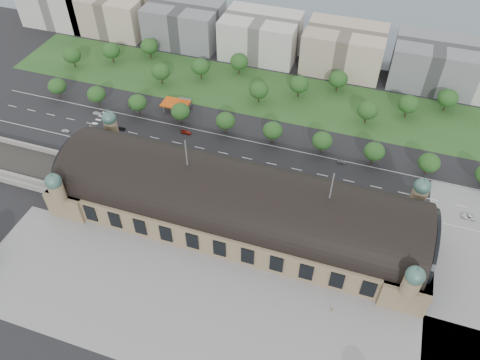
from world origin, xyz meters
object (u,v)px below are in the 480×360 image
(traffic_car_2, at_px, (121,128))
(pedestrian_0, at_px, (332,310))
(parked_car_5, at_px, (209,169))
(parked_car_2, at_px, (115,147))
(parked_car_4, at_px, (151,158))
(parked_car_6, at_px, (215,174))
(parked_car_3, at_px, (151,157))
(bus_east, at_px, (285,181))
(traffic_car_6, at_px, (468,217))
(parked_car_1, at_px, (123,149))
(traffic_car_0, at_px, (65,131))
(bus_west, at_px, (227,167))
(traffic_car_3, at_px, (186,132))
(parked_car_0, at_px, (104,149))
(bus_mid, at_px, (283,181))
(petrol_station, at_px, (180,103))
(traffic_car_5, at_px, (342,162))
(traffic_car_1, at_px, (97,113))

(traffic_car_2, bearing_deg, pedestrian_0, 66.83)
(parked_car_5, bearing_deg, parked_car_2, -126.83)
(parked_car_4, height_order, parked_car_6, parked_car_6)
(parked_car_3, relative_size, bus_east, 0.31)
(parked_car_6, bearing_deg, traffic_car_6, 63.29)
(parked_car_1, xyz_separation_m, parked_car_5, (44.24, 0.00, -0.14))
(parked_car_6, distance_m, pedestrian_0, 80.90)
(traffic_car_0, xyz_separation_m, bus_west, (86.35, -0.69, 0.92))
(traffic_car_2, xyz_separation_m, parked_car_1, (8.89, -13.67, 0.15))
(parked_car_2, relative_size, parked_car_3, 1.35)
(traffic_car_3, distance_m, parked_car_5, 29.53)
(parked_car_6, bearing_deg, parked_car_4, -123.38)
(parked_car_6, bearing_deg, traffic_car_0, -125.77)
(parked_car_6, bearing_deg, parked_car_0, -121.02)
(parked_car_3, distance_m, parked_car_6, 32.71)
(parked_car_3, bearing_deg, parked_car_5, 64.51)
(parked_car_5, distance_m, bus_mid, 34.53)
(petrol_station, xyz_separation_m, bus_west, (39.84, -37.72, -1.33))
(traffic_car_5, xyz_separation_m, parked_car_4, (-85.25, -25.47, -0.01))
(parked_car_0, distance_m, bus_east, 88.40)
(parked_car_4, xyz_separation_m, bus_west, (36.33, 4.23, 0.94))
(petrol_station, bearing_deg, bus_west, -43.44)
(parked_car_1, bearing_deg, traffic_car_5, 77.12)
(parked_car_0, relative_size, parked_car_2, 0.88)
(parked_car_3, bearing_deg, bus_west, 67.96)
(traffic_car_0, bearing_deg, parked_car_2, 77.44)
(traffic_car_0, relative_size, traffic_car_5, 0.98)
(parked_car_3, relative_size, bus_west, 0.35)
(traffic_car_0, distance_m, bus_east, 113.83)
(traffic_car_1, relative_size, traffic_car_3, 0.83)
(traffic_car_3, relative_size, parked_car_1, 0.94)
(traffic_car_6, height_order, bus_west, bus_west)
(traffic_car_5, distance_m, traffic_car_6, 57.94)
(traffic_car_3, relative_size, traffic_car_5, 1.27)
(parked_car_4, bearing_deg, parked_car_1, -119.33)
(parked_car_1, bearing_deg, bus_mid, 65.31)
(parked_car_6, distance_m, bus_mid, 30.92)
(parked_car_3, distance_m, pedestrian_0, 108.83)
(traffic_car_0, bearing_deg, traffic_car_5, 92.36)
(parked_car_1, bearing_deg, parked_car_4, 57.82)
(parked_car_3, bearing_deg, petrol_station, 156.39)
(traffic_car_6, height_order, parked_car_6, traffic_car_6)
(parked_car_4, height_order, bus_west, bus_west)
(parked_car_5, bearing_deg, pedestrian_0, 14.16)
(traffic_car_2, distance_m, traffic_car_3, 33.37)
(traffic_car_5, xyz_separation_m, bus_mid, (-22.29, -21.80, 0.93))
(traffic_car_0, distance_m, pedestrian_0, 155.87)
(traffic_car_6, bearing_deg, traffic_car_2, -89.41)
(parked_car_1, height_order, bus_west, bus_west)
(petrol_station, height_order, parked_car_0, petrol_station)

